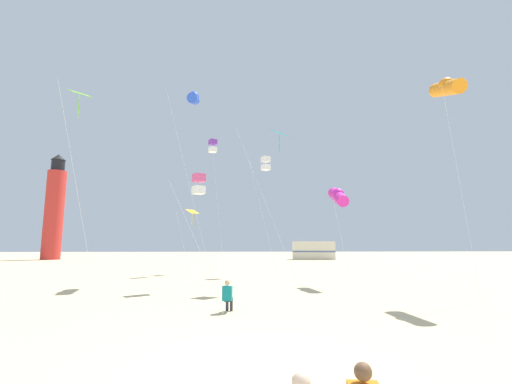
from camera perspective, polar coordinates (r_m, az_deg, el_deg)
name	(u,v)px	position (r m, az deg, el deg)	size (l,w,h in m)	color
ground	(261,369)	(7.73, 0.83, -26.93)	(200.00, 200.00, 0.00)	beige
kite_flyer_standing	(228,295)	(13.26, -4.63, -16.36)	(0.40, 0.55, 1.16)	#147F84
kite_box_white	(266,164)	(29.10, 1.58, 4.66)	(2.21, 1.83, 9.62)	silver
kite_box_violet	(213,146)	(31.56, -7.05, 7.41)	(1.58, 1.58, 11.62)	silver
kite_tube_orange	(447,88)	(19.91, 28.64, 14.70)	(0.98, 2.55, 10.63)	silver
kite_box_rainbow	(199,184)	(19.94, -9.31, 1.29)	(2.73, 1.85, 6.35)	silver
kite_diamond_lime	(79,101)	(18.79, -26.82, 13.11)	(2.10, 2.10, 9.66)	silver
kite_tube_magenta	(338,196)	(21.95, 13.22, -0.67)	(0.92, 2.51, 6.03)	silver
kite_diamond_gold	(192,213)	(30.19, -10.40, -3.46)	(1.95, 1.95, 5.36)	silver
kite_tube_blue	(193,98)	(25.86, -10.14, 14.76)	(3.30, 2.97, 13.28)	silver
kite_diamond_cyan	(278,138)	(20.77, 3.68, 8.72)	(3.30, 3.17, 9.15)	silver
lighthouse_distant	(54,209)	(63.99, -30.00, -2.45)	(2.80, 2.80, 16.80)	red
rv_van_cream	(313,251)	(56.12, 9.34, -9.38)	(6.58, 2.77, 2.80)	beige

